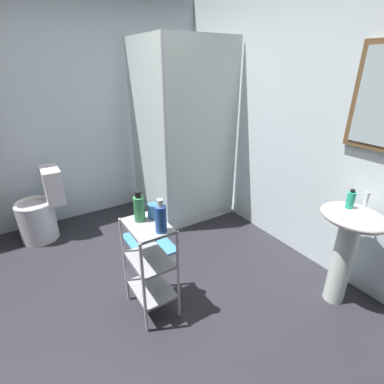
{
  "coord_description": "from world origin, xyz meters",
  "views": [
    {
      "loc": [
        1.65,
        -0.39,
        1.73
      ],
      "look_at": [
        -0.08,
        0.7,
        0.82
      ],
      "focal_mm": 27.04,
      "sensor_mm": 36.0,
      "label": 1
    }
  ],
  "objects_px": {
    "shampoo_bottle_blue": "(161,218)",
    "shower_stall": "(180,178)",
    "toilet": "(41,211)",
    "body_wash_bottle_green": "(139,208)",
    "bath_mat": "(149,243)",
    "rinse_cup": "(153,211)",
    "pedestal_sink": "(348,237)",
    "storage_cart": "(150,261)",
    "hand_soap_bottle": "(351,200)"
  },
  "relations": [
    {
      "from": "toilet",
      "to": "shampoo_bottle_blue",
      "type": "distance_m",
      "value": 1.84
    },
    {
      "from": "rinse_cup",
      "to": "bath_mat",
      "type": "relative_size",
      "value": 0.17
    },
    {
      "from": "storage_cart",
      "to": "hand_soap_bottle",
      "type": "xyz_separation_m",
      "value": [
        0.65,
        1.25,
        0.44
      ]
    },
    {
      "from": "pedestal_sink",
      "to": "hand_soap_bottle",
      "type": "distance_m",
      "value": 0.3
    },
    {
      "from": "shower_stall",
      "to": "pedestal_sink",
      "type": "distance_m",
      "value": 1.97
    },
    {
      "from": "storage_cart",
      "to": "body_wash_bottle_green",
      "type": "distance_m",
      "value": 0.41
    },
    {
      "from": "toilet",
      "to": "rinse_cup",
      "type": "height_order",
      "value": "rinse_cup"
    },
    {
      "from": "pedestal_sink",
      "to": "toilet",
      "type": "distance_m",
      "value": 2.89
    },
    {
      "from": "storage_cart",
      "to": "hand_soap_bottle",
      "type": "relative_size",
      "value": 5.3
    },
    {
      "from": "shampoo_bottle_blue",
      "to": "bath_mat",
      "type": "xyz_separation_m",
      "value": [
        -0.95,
        0.3,
        -0.83
      ]
    },
    {
      "from": "body_wash_bottle_green",
      "to": "hand_soap_bottle",
      "type": "bearing_deg",
      "value": 59.94
    },
    {
      "from": "pedestal_sink",
      "to": "rinse_cup",
      "type": "height_order",
      "value": "rinse_cup"
    },
    {
      "from": "storage_cart",
      "to": "shower_stall",
      "type": "bearing_deg",
      "value": 142.25
    },
    {
      "from": "shampoo_bottle_blue",
      "to": "storage_cart",
      "type": "bearing_deg",
      "value": -161.89
    },
    {
      "from": "shampoo_bottle_blue",
      "to": "shower_stall",
      "type": "bearing_deg",
      "value": 146.1
    },
    {
      "from": "toilet",
      "to": "shampoo_bottle_blue",
      "type": "height_order",
      "value": "shampoo_bottle_blue"
    },
    {
      "from": "shower_stall",
      "to": "storage_cart",
      "type": "xyz_separation_m",
      "value": [
        1.26,
        -0.97,
        -0.03
      ]
    },
    {
      "from": "storage_cart",
      "to": "rinse_cup",
      "type": "relative_size",
      "value": 7.11
    },
    {
      "from": "toilet",
      "to": "bath_mat",
      "type": "distance_m",
      "value": 1.19
    },
    {
      "from": "shower_stall",
      "to": "storage_cart",
      "type": "bearing_deg",
      "value": -37.75
    },
    {
      "from": "toilet",
      "to": "body_wash_bottle_green",
      "type": "height_order",
      "value": "body_wash_bottle_green"
    },
    {
      "from": "toilet",
      "to": "rinse_cup",
      "type": "relative_size",
      "value": 7.31
    },
    {
      "from": "hand_soap_bottle",
      "to": "shampoo_bottle_blue",
      "type": "distance_m",
      "value": 1.31
    },
    {
      "from": "toilet",
      "to": "body_wash_bottle_green",
      "type": "bearing_deg",
      "value": 20.34
    },
    {
      "from": "storage_cart",
      "to": "hand_soap_bottle",
      "type": "bearing_deg",
      "value": 62.48
    },
    {
      "from": "hand_soap_bottle",
      "to": "bath_mat",
      "type": "xyz_separation_m",
      "value": [
        -1.47,
        -0.91,
        -0.86
      ]
    },
    {
      "from": "rinse_cup",
      "to": "bath_mat",
      "type": "xyz_separation_m",
      "value": [
        -0.75,
        0.26,
        -0.78
      ]
    },
    {
      "from": "toilet",
      "to": "shampoo_bottle_blue",
      "type": "relative_size",
      "value": 3.31
    },
    {
      "from": "rinse_cup",
      "to": "shower_stall",
      "type": "bearing_deg",
      "value": 143.09
    },
    {
      "from": "storage_cart",
      "to": "bath_mat",
      "type": "relative_size",
      "value": 1.23
    },
    {
      "from": "shower_stall",
      "to": "storage_cart",
      "type": "height_order",
      "value": "shower_stall"
    },
    {
      "from": "shower_stall",
      "to": "pedestal_sink",
      "type": "relative_size",
      "value": 2.47
    },
    {
      "from": "pedestal_sink",
      "to": "storage_cart",
      "type": "bearing_deg",
      "value": -118.42
    },
    {
      "from": "toilet",
      "to": "body_wash_bottle_green",
      "type": "distance_m",
      "value": 1.64
    },
    {
      "from": "hand_soap_bottle",
      "to": "body_wash_bottle_green",
      "type": "distance_m",
      "value": 1.46
    },
    {
      "from": "bath_mat",
      "to": "pedestal_sink",
      "type": "bearing_deg",
      "value": 31.76
    },
    {
      "from": "pedestal_sink",
      "to": "rinse_cup",
      "type": "relative_size",
      "value": 7.79
    },
    {
      "from": "body_wash_bottle_green",
      "to": "rinse_cup",
      "type": "bearing_deg",
      "value": 82.94
    },
    {
      "from": "toilet",
      "to": "rinse_cup",
      "type": "xyz_separation_m",
      "value": [
        1.47,
        0.64,
        0.48
      ]
    },
    {
      "from": "storage_cart",
      "to": "rinse_cup",
      "type": "distance_m",
      "value": 0.37
    },
    {
      "from": "pedestal_sink",
      "to": "storage_cart",
      "type": "relative_size",
      "value": 1.09
    },
    {
      "from": "pedestal_sink",
      "to": "shower_stall",
      "type": "bearing_deg",
      "value": -171.35
    },
    {
      "from": "shower_stall",
      "to": "body_wash_bottle_green",
      "type": "distance_m",
      "value": 1.58
    },
    {
      "from": "storage_cart",
      "to": "shampoo_bottle_blue",
      "type": "relative_size",
      "value": 3.22
    },
    {
      "from": "shower_stall",
      "to": "hand_soap_bottle",
      "type": "height_order",
      "value": "shower_stall"
    },
    {
      "from": "shower_stall",
      "to": "body_wash_bottle_green",
      "type": "relative_size",
      "value": 9.17
    },
    {
      "from": "hand_soap_bottle",
      "to": "shower_stall",
      "type": "bearing_deg",
      "value": -171.79
    },
    {
      "from": "pedestal_sink",
      "to": "toilet",
      "type": "height_order",
      "value": "pedestal_sink"
    },
    {
      "from": "hand_soap_bottle",
      "to": "rinse_cup",
      "type": "height_order",
      "value": "hand_soap_bottle"
    },
    {
      "from": "hand_soap_bottle",
      "to": "shampoo_bottle_blue",
      "type": "xyz_separation_m",
      "value": [
        -0.52,
        -1.21,
        -0.03
      ]
    }
  ]
}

